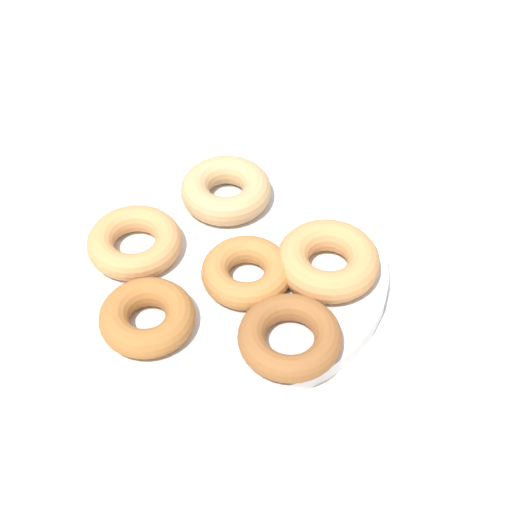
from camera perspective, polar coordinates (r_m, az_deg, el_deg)
The scene contains 8 objects.
ground_plane at distance 0.74m, azimuth -1.69°, elevation -1.31°, with size 2.40×2.40×0.00m, color white.
donut_plate at distance 0.73m, azimuth -1.71°, elevation -0.86°, with size 0.29×0.29×0.02m, color silver.
donut_0 at distance 0.71m, azimuth 5.30°, elevation -0.34°, with size 0.09×0.09×0.03m, color tan.
donut_1 at distance 0.68m, azimuth -8.19°, elevation -4.28°, with size 0.08×0.08×0.03m, color #AD6B33.
donut_2 at distance 0.66m, azimuth 2.50°, elevation -5.96°, with size 0.09×0.09×0.02m, color #995B2D.
donut_3 at distance 0.77m, azimuth -2.22°, elevation 4.85°, with size 0.09×0.09×0.03m, color tan.
donut_4 at distance 0.73m, azimuth -8.89°, elevation 1.01°, with size 0.09×0.09×0.03m, color tan.
donut_5 at distance 0.70m, azimuth -0.70°, elevation -1.19°, with size 0.08×0.08×0.03m, color #BC7A3D.
Camera 1 is at (0.34, 0.35, 0.56)m, focal length 54.57 mm.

